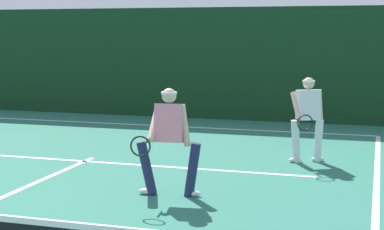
% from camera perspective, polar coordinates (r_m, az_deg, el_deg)
% --- Properties ---
extents(court_line_baseline_far, '(10.43, 0.10, 0.01)m').
position_cam_1_polar(court_line_baseline_far, '(15.72, -2.49, -1.02)').
color(court_line_baseline_far, white).
rests_on(court_line_baseline_far, ground_plane).
extents(court_line_service, '(8.50, 0.10, 0.01)m').
position_cam_1_polar(court_line_service, '(11.64, -9.92, -4.24)').
color(court_line_service, white).
rests_on(court_line_service, ground_plane).
extents(player_near, '(0.98, 0.89, 1.59)m').
position_cam_1_polar(player_near, '(8.95, -2.17, -2.08)').
color(player_near, '#1E234C').
rests_on(player_near, ground_plane).
extents(player_far, '(0.68, 0.94, 1.57)m').
position_cam_1_polar(player_far, '(11.46, 10.67, -0.10)').
color(player_far, silver).
rests_on(player_far, ground_plane).
extents(back_fence_windscreen, '(23.27, 0.12, 3.05)m').
position_cam_1_polar(back_fence_windscreen, '(17.10, -0.69, 4.82)').
color(back_fence_windscreen, '#13351B').
rests_on(back_fence_windscreen, ground_plane).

